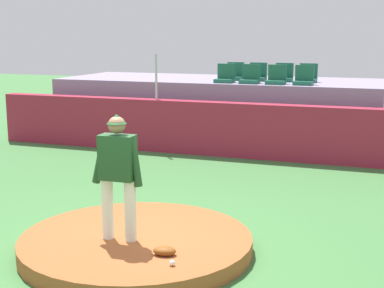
% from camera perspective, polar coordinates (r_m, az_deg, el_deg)
% --- Properties ---
extents(ground_plane, '(60.00, 60.00, 0.00)m').
position_cam_1_polar(ground_plane, '(8.22, -5.60, -10.63)').
color(ground_plane, '#3F763C').
extents(pitchers_mound, '(3.28, 3.28, 0.22)m').
position_cam_1_polar(pitchers_mound, '(8.18, -5.62, -9.90)').
color(pitchers_mound, '#A2552B').
rests_on(pitchers_mound, ground_plane).
extents(pitcher, '(0.75, 0.28, 1.75)m').
position_cam_1_polar(pitcher, '(7.75, -7.47, -2.39)').
color(pitcher, white).
rests_on(pitcher, pitchers_mound).
extents(baseball, '(0.07, 0.07, 0.07)m').
position_cam_1_polar(baseball, '(7.11, -2.01, -11.85)').
color(baseball, white).
rests_on(baseball, pitchers_mound).
extents(fielding_glove, '(0.33, 0.25, 0.11)m').
position_cam_1_polar(fielding_glove, '(7.43, -2.77, -10.69)').
color(fielding_glove, brown).
rests_on(fielding_glove, pitchers_mound).
extents(brick_barrier, '(14.25, 0.40, 1.35)m').
position_cam_1_polar(brick_barrier, '(14.10, 5.96, 1.34)').
color(brick_barrier, maroon).
rests_on(brick_barrier, ground_plane).
extents(fence_post_left, '(0.06, 0.06, 1.18)m').
position_cam_1_polar(fence_post_left, '(14.76, -3.62, 6.76)').
color(fence_post_left, silver).
rests_on(fence_post_left, brick_barrier).
extents(bleacher_platform, '(12.25, 3.40, 1.75)m').
position_cam_1_polar(bleacher_platform, '(16.34, 7.99, 3.30)').
color(bleacher_platform, gray).
rests_on(bleacher_platform, ground_plane).
extents(stadium_chair_0, '(0.48, 0.44, 0.50)m').
position_cam_1_polar(stadium_chair_0, '(15.37, 3.36, 6.77)').
color(stadium_chair_0, '#1B5B42').
rests_on(stadium_chair_0, bleacher_platform).
extents(stadium_chair_1, '(0.48, 0.44, 0.50)m').
position_cam_1_polar(stadium_chair_1, '(15.16, 5.87, 6.67)').
color(stadium_chair_1, '#1B5B42').
rests_on(stadium_chair_1, bleacher_platform).
extents(stadium_chair_2, '(0.48, 0.44, 0.50)m').
position_cam_1_polar(stadium_chair_2, '(15.00, 8.48, 6.57)').
color(stadium_chair_2, '#1B5B42').
rests_on(stadium_chair_2, bleacher_platform).
extents(stadium_chair_3, '(0.48, 0.44, 0.50)m').
position_cam_1_polar(stadium_chair_3, '(14.92, 11.16, 6.45)').
color(stadium_chair_3, '#1B5B42').
rests_on(stadium_chair_3, bleacher_platform).
extents(stadium_chair_4, '(0.48, 0.44, 0.50)m').
position_cam_1_polar(stadium_chair_4, '(16.23, 4.32, 6.98)').
color(stadium_chair_4, '#1B5B42').
rests_on(stadium_chair_4, bleacher_platform).
extents(stadium_chair_5, '(0.48, 0.44, 0.50)m').
position_cam_1_polar(stadium_chair_5, '(16.06, 6.59, 6.89)').
color(stadium_chair_5, '#1B5B42').
rests_on(stadium_chair_5, bleacher_platform).
extents(stadium_chair_6, '(0.48, 0.44, 0.50)m').
position_cam_1_polar(stadium_chair_6, '(15.92, 9.20, 6.79)').
color(stadium_chair_6, '#1B5B42').
rests_on(stadium_chair_6, bleacher_platform).
extents(stadium_chair_7, '(0.48, 0.44, 0.50)m').
position_cam_1_polar(stadium_chair_7, '(15.80, 11.57, 6.68)').
color(stadium_chair_7, '#1B5B42').
rests_on(stadium_chair_7, bleacher_platform).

